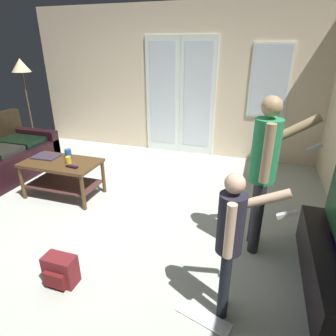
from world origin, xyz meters
name	(u,v)px	position (x,y,z in m)	size (l,w,h in m)	color
ground_plane	(103,223)	(0.00, 0.00, -0.01)	(5.50, 5.52, 0.02)	#B3B8AD
wall_back_with_doors	(174,84)	(0.06, 2.73, 1.31)	(5.50, 0.09, 2.68)	beige
coffee_table	(62,171)	(-0.85, 0.45, 0.37)	(1.03, 0.58, 0.51)	#4E331C
tv_stand	(332,269)	(2.40, -0.27, 0.20)	(0.41, 1.43, 0.39)	black
person_adult	(265,164)	(1.75, 0.11, 0.94)	(0.63, 0.46, 1.57)	#27262D
person_child	(232,235)	(1.56, -0.79, 0.72)	(0.53, 0.34, 1.20)	black
floor_lamp	(22,72)	(-2.53, 1.81, 1.52)	(0.33, 0.33, 1.75)	#362A21
backpack	(60,271)	(0.14, -0.95, 0.14)	(0.28, 0.19, 0.28)	maroon
loose_keyboard	(203,318)	(1.42, -0.93, 0.01)	(0.46, 0.25, 0.02)	white
laptop_closed	(46,156)	(-1.14, 0.52, 0.52)	(0.35, 0.25, 0.02)	#3C3140
cup_near_edge	(68,153)	(-0.84, 0.61, 0.57)	(0.09, 0.09, 0.12)	#235494
cup_by_laptop	(68,160)	(-0.70, 0.43, 0.56)	(0.07, 0.07, 0.09)	gold
tv_remote_black	(72,167)	(-0.58, 0.32, 0.52)	(0.17, 0.05, 0.02)	black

